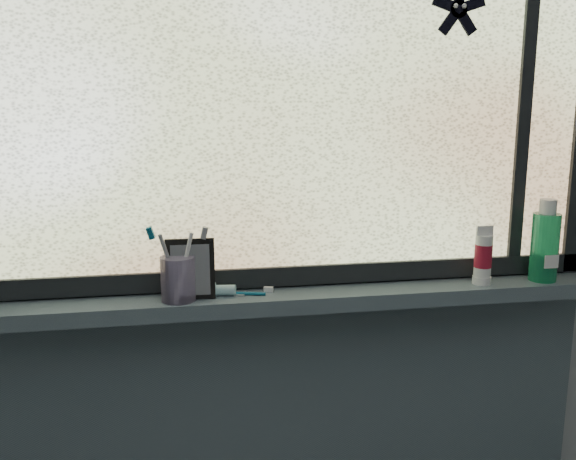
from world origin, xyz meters
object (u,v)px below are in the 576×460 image
(vanity_mirror, at_px, (190,269))
(toothbrush_cup, at_px, (178,279))
(cream_tube, at_px, (483,253))
(mouthwash_bottle, at_px, (545,240))

(vanity_mirror, height_order, toothbrush_cup, vanity_mirror)
(vanity_mirror, bearing_deg, cream_tube, 1.15)
(vanity_mirror, relative_size, toothbrush_cup, 1.35)
(mouthwash_bottle, bearing_deg, toothbrush_cup, -179.78)
(vanity_mirror, distance_m, toothbrush_cup, 0.04)
(toothbrush_cup, xyz_separation_m, mouthwash_bottle, (0.97, 0.00, 0.06))
(mouthwash_bottle, height_order, cream_tube, mouthwash_bottle)
(toothbrush_cup, relative_size, cream_tube, 0.98)
(vanity_mirror, distance_m, mouthwash_bottle, 0.94)
(vanity_mirror, height_order, cream_tube, vanity_mirror)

